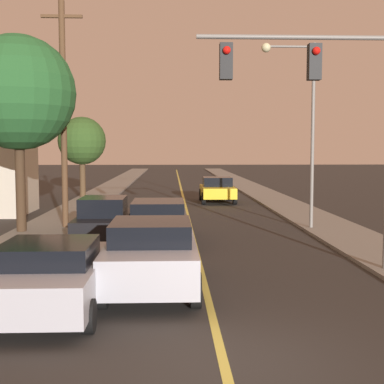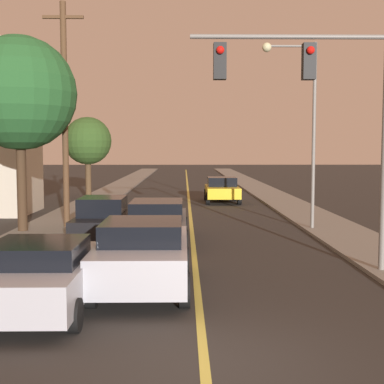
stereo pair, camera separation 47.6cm
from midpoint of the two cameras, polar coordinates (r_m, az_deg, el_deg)
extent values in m
plane|color=#2D2B28|center=(8.45, 3.02, -17.91)|extent=(200.00, 200.00, 0.00)
cube|color=#2D2B28|center=(43.91, -0.15, 0.42)|extent=(8.84, 80.00, 0.01)
cube|color=#D1C14C|center=(43.91, -0.15, 0.43)|extent=(0.16, 76.00, 0.00)
cube|color=gray|center=(44.20, -7.52, 0.48)|extent=(2.50, 80.00, 0.12)
cube|color=gray|center=(44.34, 7.19, 0.50)|extent=(2.50, 80.00, 0.12)
cube|color=#A5A8B2|center=(12.34, -4.11, -6.97)|extent=(2.00, 4.51, 0.79)
cube|color=black|center=(12.05, -4.17, -4.20)|extent=(1.76, 2.03, 0.48)
cylinder|color=black|center=(13.87, -7.71, -7.37)|extent=(0.22, 0.73, 0.73)
cylinder|color=black|center=(13.77, 0.21, -7.41)|extent=(0.22, 0.73, 0.73)
cylinder|color=black|center=(11.17, -9.45, -10.34)|extent=(0.22, 0.73, 0.73)
cylinder|color=black|center=(11.05, 0.48, -10.44)|extent=(0.22, 0.73, 0.73)
cube|color=#474C51|center=(18.70, -2.99, -3.46)|extent=(2.00, 5.20, 0.56)
cube|color=black|center=(18.42, -3.02, -1.81)|extent=(1.76, 2.34, 0.57)
cylinder|color=black|center=(20.39, -5.49, -3.59)|extent=(0.22, 0.65, 0.65)
cylinder|color=black|center=(20.32, -0.14, -3.60)|extent=(0.22, 0.65, 0.65)
cylinder|color=black|center=(17.21, -6.36, -5.13)|extent=(0.22, 0.65, 0.65)
cylinder|color=black|center=(17.14, 0.00, -5.14)|extent=(0.22, 0.65, 0.65)
cube|color=#A5A8B2|center=(11.19, -14.67, -8.82)|extent=(1.98, 4.28, 0.72)
cube|color=black|center=(10.91, -14.94, -6.17)|extent=(1.74, 1.93, 0.40)
cylinder|color=black|center=(12.76, -17.35, -8.86)|extent=(0.22, 0.61, 0.61)
cylinder|color=black|center=(12.36, -8.86, -9.14)|extent=(0.22, 0.61, 0.61)
cylinder|color=black|center=(9.84, -11.05, -12.80)|extent=(0.22, 0.61, 0.61)
cube|color=black|center=(19.38, -8.70, -3.23)|extent=(1.75, 4.37, 0.58)
cube|color=black|center=(19.14, -8.79, -1.49)|extent=(1.54, 1.97, 0.64)
cylinder|color=black|center=(20.87, -10.45, -3.50)|extent=(0.22, 0.62, 0.62)
cylinder|color=black|center=(20.66, -5.88, -3.53)|extent=(0.22, 0.62, 0.62)
cylinder|color=black|center=(18.24, -11.87, -4.70)|extent=(0.22, 0.62, 0.62)
cylinder|color=black|center=(18.00, -6.64, -4.75)|extent=(0.22, 0.62, 0.62)
cube|color=gold|center=(32.21, 3.65, 0.07)|extent=(1.92, 4.09, 0.61)
cube|color=black|center=(32.33, 3.63, 1.11)|extent=(1.69, 1.84, 0.54)
cylinder|color=black|center=(31.06, 5.51, -0.68)|extent=(0.22, 0.73, 0.73)
cylinder|color=black|center=(30.91, 2.14, -0.69)|extent=(0.22, 0.73, 0.73)
cylinder|color=black|center=(33.57, 5.03, -0.28)|extent=(0.22, 0.73, 0.73)
cylinder|color=black|center=(33.43, 1.91, -0.29)|extent=(0.22, 0.73, 0.73)
cylinder|color=slate|center=(14.13, 11.34, 15.93)|extent=(4.97, 0.12, 0.12)
cube|color=black|center=(14.13, 13.33, 13.39)|extent=(0.32, 0.28, 0.90)
sphere|color=red|center=(14.00, 13.53, 14.49)|extent=(0.20, 0.20, 0.20)
cube|color=black|center=(13.77, 4.00, 13.73)|extent=(0.32, 0.28, 0.90)
sphere|color=red|center=(13.64, 4.08, 14.88)|extent=(0.20, 0.20, 0.20)
cylinder|color=slate|center=(21.54, 13.48, 5.81)|extent=(0.14, 0.14, 7.21)
cylinder|color=slate|center=(21.68, 11.17, 15.03)|extent=(1.88, 0.09, 0.09)
sphere|color=beige|center=(21.50, 8.63, 15.02)|extent=(0.36, 0.36, 0.36)
cylinder|color=#513823|center=(21.87, -12.80, 7.94)|extent=(0.24, 0.24, 8.84)
cube|color=#513823|center=(22.43, -12.98, 17.73)|extent=(1.60, 0.12, 0.12)
cylinder|color=#3D2B1C|center=(21.18, -17.10, 1.01)|extent=(0.36, 0.36, 3.70)
sphere|color=#235628|center=(21.24, -17.32, 10.05)|extent=(4.27, 4.27, 4.27)
cylinder|color=#4C3823|center=(35.31, -10.62, 1.58)|extent=(0.37, 0.37, 2.55)
sphere|color=#2D4C1E|center=(35.27, -10.68, 5.39)|extent=(3.07, 3.07, 3.07)
camera|label=1|loc=(0.24, -89.33, 0.05)|focal=50.00mm
camera|label=2|loc=(0.24, 90.67, -0.05)|focal=50.00mm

